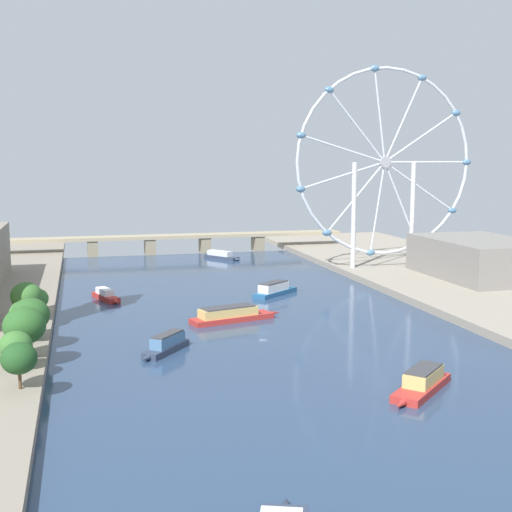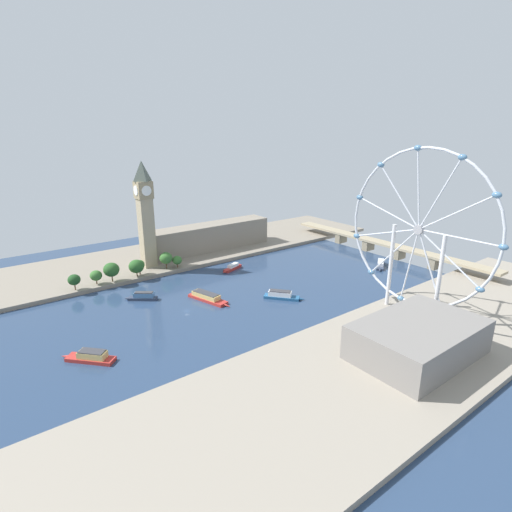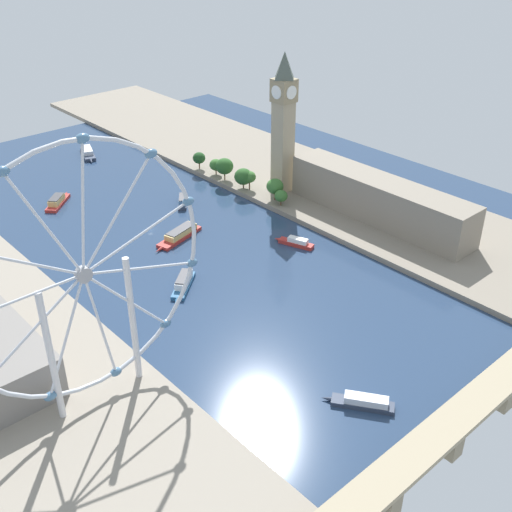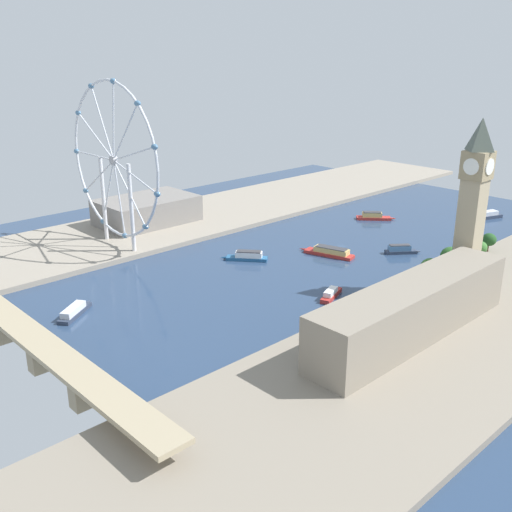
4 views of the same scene
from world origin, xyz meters
name	(u,v)px [view 3 (image 3 of 4)]	position (x,y,z in m)	size (l,w,h in m)	color
ground_plane	(150,230)	(0.00, 0.00, 0.00)	(395.32, 395.32, 0.00)	navy
riverbank_left	(292,176)	(-112.66, 0.00, 1.50)	(90.00, 520.00, 3.00)	gray
clock_tower	(283,121)	(-89.83, 13.90, 47.22)	(12.84, 12.84, 84.71)	tan
parliament_block	(379,199)	(-101.94, 80.23, 14.94)	(22.00, 116.66, 23.89)	gray
tree_row_embankment	(240,174)	(-73.70, -7.81, 11.09)	(13.68, 87.27, 14.37)	#513823
ferris_wheel	(84,277)	(90.57, 104.48, 54.51)	(94.61, 3.20, 99.38)	silver
river_bridge	(473,407)	(0.00, 202.85, 8.44)	(207.32, 12.89, 11.27)	tan
tour_boat_0	(183,283)	(21.48, 60.85, 2.38)	(24.31, 21.11, 5.75)	#235684
tour_boat_1	(183,201)	(-33.86, -15.16, 2.37)	(16.70, 19.71, 5.61)	#2D384C
tour_boat_2	(57,201)	(23.11, -65.82, 2.31)	(24.15, 22.75, 5.78)	#B22D28
tour_boat_3	(363,402)	(20.78, 171.21, 1.99)	(18.52, 24.38, 4.66)	#2D384C
tour_boat_4	(180,234)	(-6.69, 19.17, 2.28)	(35.48, 15.56, 5.37)	#B22D28
tour_boat_5	(88,153)	(-31.93, -127.97, 2.20)	(16.20, 30.49, 5.33)	#2D384C
tour_boat_6	(296,242)	(-48.21, 67.66, 1.85)	(10.94, 22.53, 4.63)	#B22D28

